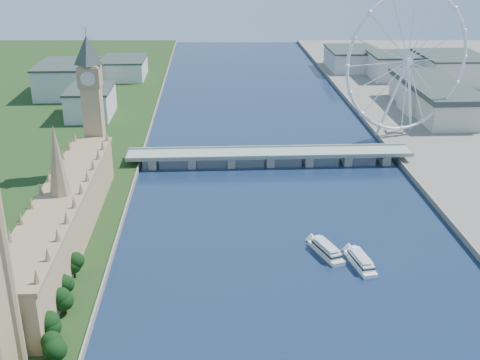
{
  "coord_description": "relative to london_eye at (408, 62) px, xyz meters",
  "views": [
    {
      "loc": [
        -44.37,
        -137.41,
        165.39
      ],
      "look_at": [
        -27.41,
        210.0,
        23.35
      ],
      "focal_mm": 45.0,
      "sensor_mm": 36.0,
      "label": 1
    }
  ],
  "objects": [
    {
      "name": "tour_boat_near",
      "position": [
        -101.96,
        -200.25,
        -67.52
      ],
      "size": [
        18.4,
        32.7,
        7.05
      ],
      "primitive_type": null,
      "rotation": [
        0.0,
        0.0,
        0.34
      ],
      "color": "silver",
      "rests_on": "ground"
    },
    {
      "name": "county_hall",
      "position": [
        55.02,
        74.92,
        -67.52
      ],
      "size": [
        54.0,
        144.0,
        35.0
      ],
      "primitive_type": null,
      "color": "beige",
      "rests_on": "ground"
    },
    {
      "name": "westminster_bridge",
      "position": [
        -119.98,
        -55.08,
        -60.89
      ],
      "size": [
        220.0,
        22.0,
        9.5
      ],
      "color": "gray",
      "rests_on": "ground"
    },
    {
      "name": "big_ben",
      "position": [
        -247.98,
        -77.08,
        -0.95
      ],
      "size": [
        20.02,
        20.02,
        110.0
      ],
      "color": "tan",
      "rests_on": "ground"
    },
    {
      "name": "city_skyline",
      "position": [
        -80.75,
        205.0,
        -50.56
      ],
      "size": [
        505.0,
        280.0,
        32.0
      ],
      "color": "beige",
      "rests_on": "ground"
    },
    {
      "name": "tour_boat_far",
      "position": [
        -85.7,
        -213.18,
        -67.52
      ],
      "size": [
        13.36,
        32.01,
        6.88
      ],
      "primitive_type": null,
      "rotation": [
        0.0,
        0.0,
        0.18
      ],
      "color": "white",
      "rests_on": "ground"
    },
    {
      "name": "parliament_range",
      "position": [
        -247.98,
        -185.08,
        -49.04
      ],
      "size": [
        24.0,
        200.0,
        70.0
      ],
      "color": "tan",
      "rests_on": "ground"
    },
    {
      "name": "london_eye",
      "position": [
        0.0,
        0.0,
        0.0
      ],
      "size": [
        113.6,
        39.12,
        124.3
      ],
      "color": "silver",
      "rests_on": "ground"
    }
  ]
}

